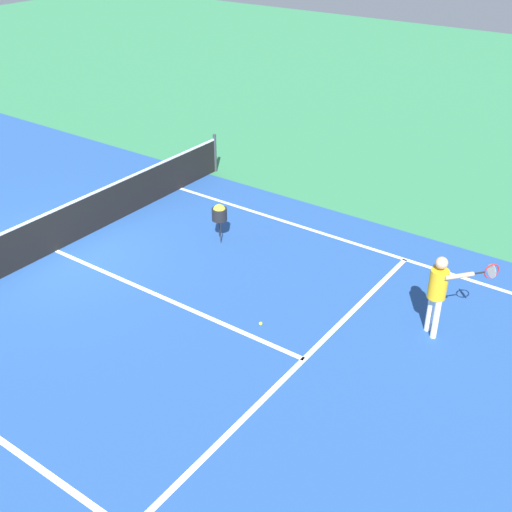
# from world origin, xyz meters

# --- Properties ---
(ground_plane) EXTENTS (60.00, 60.00, 0.00)m
(ground_plane) POSITION_xyz_m (0.00, 0.00, 0.00)
(ground_plane) COLOR #337F51
(court_surface_inbounds) EXTENTS (10.62, 24.40, 0.00)m
(court_surface_inbounds) POSITION_xyz_m (0.00, 0.00, 0.00)
(court_surface_inbounds) COLOR #234C93
(court_surface_inbounds) RESTS_ON ground_plane
(line_sideline_right) EXTENTS (0.10, 11.89, 0.01)m
(line_sideline_right) POSITION_xyz_m (4.11, -5.95, 0.00)
(line_sideline_right) COLOR white
(line_sideline_right) RESTS_ON ground_plane
(line_service_near) EXTENTS (8.22, 0.10, 0.01)m
(line_service_near) POSITION_xyz_m (0.00, -6.40, 0.00)
(line_service_near) COLOR white
(line_service_near) RESTS_ON ground_plane
(line_center_service) EXTENTS (0.10, 6.40, 0.01)m
(line_center_service) POSITION_xyz_m (0.00, -3.20, 0.00)
(line_center_service) COLOR white
(line_center_service) RESTS_ON ground_plane
(net) EXTENTS (11.28, 0.09, 1.07)m
(net) POSITION_xyz_m (0.00, 0.00, 0.49)
(net) COLOR #33383D
(net) RESTS_ON ground_plane
(player_near) EXTENTS (0.84, 0.96, 1.58)m
(player_near) POSITION_xyz_m (1.95, -7.87, 0.97)
(player_near) COLOR white
(player_near) RESTS_ON ground_plane
(ball_hopper) EXTENTS (0.34, 0.34, 0.87)m
(ball_hopper) POSITION_xyz_m (2.51, -2.61, 0.68)
(ball_hopper) COLOR black
(ball_hopper) RESTS_ON ground_plane
(tennis_ball_mid_court) EXTENTS (0.07, 0.07, 0.07)m
(tennis_ball_mid_court) POSITION_xyz_m (0.37, -5.24, 0.03)
(tennis_ball_mid_court) COLOR #CCE033
(tennis_ball_mid_court) RESTS_ON ground_plane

